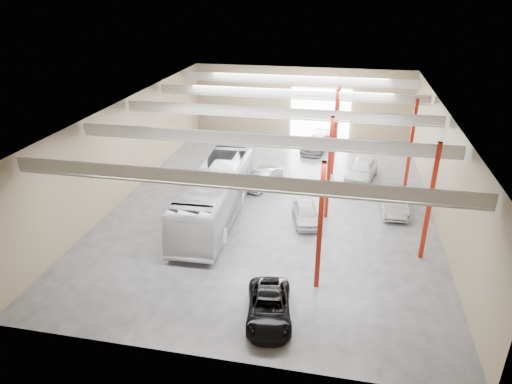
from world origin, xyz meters
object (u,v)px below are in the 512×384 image
(car_row_b, at_px, (263,178))
(car_right_far, at_px, (362,170))
(car_row_c, at_px, (317,143))
(coach_bus, at_px, (215,194))
(car_row_a, at_px, (306,213))
(black_sedan, at_px, (269,307))
(car_right_near, at_px, (393,200))

(car_row_b, xyz_separation_m, car_right_far, (7.52, 2.90, 0.17))
(car_row_b, relative_size, car_row_c, 0.82)
(coach_bus, relative_size, car_row_a, 3.19)
(coach_bus, relative_size, car_row_c, 2.47)
(black_sedan, relative_size, car_row_a, 1.15)
(coach_bus, xyz_separation_m, car_row_b, (2.17, 5.81, -1.04))
(car_row_a, bearing_deg, coach_bus, 172.57)
(car_right_near, bearing_deg, black_sedan, -119.79)
(car_row_b, distance_m, car_right_far, 8.06)
(coach_bus, xyz_separation_m, car_row_c, (5.61, 15.14, -0.99))
(car_row_a, bearing_deg, car_right_far, 52.32)
(car_row_b, height_order, car_row_c, car_row_c)
(car_row_a, height_order, car_right_near, car_right_near)
(black_sedan, bearing_deg, coach_bus, 109.84)
(coach_bus, height_order, car_right_near, coach_bus)
(coach_bus, distance_m, car_row_c, 16.17)
(car_row_c, height_order, car_right_far, car_right_far)
(car_row_a, distance_m, car_row_b, 6.46)
(car_row_c, bearing_deg, car_right_far, -43.00)
(coach_bus, bearing_deg, car_right_near, 14.88)
(car_right_near, relative_size, car_right_far, 0.93)
(car_row_a, xyz_separation_m, car_right_far, (3.69, 8.10, 0.19))
(coach_bus, xyz_separation_m, car_right_far, (9.69, 8.71, -0.87))
(car_row_b, bearing_deg, car_right_far, 40.12)
(car_row_b, bearing_deg, black_sedan, -59.34)
(coach_bus, relative_size, car_right_far, 2.48)
(coach_bus, height_order, car_row_a, coach_bus)
(car_row_c, bearing_deg, car_row_a, -73.85)
(black_sedan, bearing_deg, car_row_a, 76.40)
(black_sedan, xyz_separation_m, car_right_far, (4.39, 18.10, 0.23))
(coach_bus, height_order, car_row_b, coach_bus)
(car_row_c, relative_size, car_right_far, 1.00)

